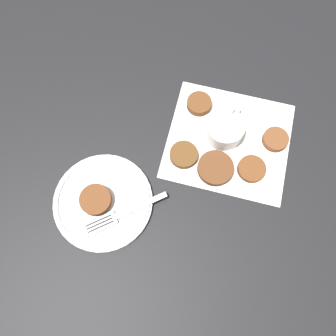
% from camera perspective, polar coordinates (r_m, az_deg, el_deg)
% --- Properties ---
extents(ground_plane, '(4.00, 4.00, 0.00)m').
position_cam_1_polar(ground_plane, '(0.81, 9.77, 6.48)').
color(ground_plane, black).
extents(napkin, '(0.33, 0.32, 0.00)m').
position_cam_1_polar(napkin, '(0.80, 10.49, 4.74)').
color(napkin, silver).
rests_on(napkin, ground_plane).
extents(sauce_bowl, '(0.10, 0.10, 0.09)m').
position_cam_1_polar(sauce_bowl, '(0.78, 9.53, 6.65)').
color(sauce_bowl, silver).
rests_on(sauce_bowl, napkin).
extents(fritter_0, '(0.08, 0.08, 0.02)m').
position_cam_1_polar(fritter_0, '(0.76, 8.26, -0.01)').
color(fritter_0, '#58341D').
rests_on(fritter_0, napkin).
extents(fritter_1, '(0.06, 0.06, 0.02)m').
position_cam_1_polar(fritter_1, '(0.82, 18.19, 4.76)').
color(fritter_1, brown).
rests_on(fritter_1, napkin).
extents(fritter_2, '(0.06, 0.06, 0.01)m').
position_cam_1_polar(fritter_2, '(0.78, 14.35, -0.15)').
color(fritter_2, brown).
rests_on(fritter_2, napkin).
extents(fritter_3, '(0.07, 0.07, 0.02)m').
position_cam_1_polar(fritter_3, '(0.76, 2.75, 2.33)').
color(fritter_3, '#57381B').
rests_on(fritter_3, napkin).
extents(fritter_4, '(0.06, 0.06, 0.02)m').
position_cam_1_polar(fritter_4, '(0.82, 5.43, 11.09)').
color(fritter_4, brown).
rests_on(fritter_4, napkin).
extents(serving_plate, '(0.22, 0.22, 0.02)m').
position_cam_1_polar(serving_plate, '(0.75, -11.25, -5.75)').
color(serving_plate, silver).
rests_on(serving_plate, ground_plane).
extents(fritter_on_plate, '(0.07, 0.07, 0.02)m').
position_cam_1_polar(fritter_on_plate, '(0.73, -12.49, -5.44)').
color(fritter_on_plate, brown).
rests_on(fritter_on_plate, serving_plate).
extents(fork, '(0.14, 0.16, 0.00)m').
position_cam_1_polar(fork, '(0.72, -8.99, -8.32)').
color(fork, silver).
rests_on(fork, serving_plate).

